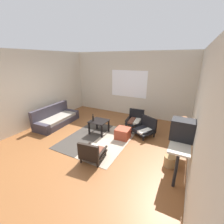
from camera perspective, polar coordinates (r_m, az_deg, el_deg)
ground_plane at (r=4.59m, az=-8.54°, el=-12.30°), size 7.80×7.80×0.00m
far_wall_with_window at (r=6.68m, az=6.55°, el=10.40°), size 5.60×0.13×2.70m
side_wall_right at (r=3.57m, az=30.82°, el=-0.49°), size 0.12×6.60×2.70m
side_wall_left at (r=6.16m, az=-28.18°, el=7.43°), size 0.12×6.60×2.70m
area_rug at (r=4.85m, az=-5.48°, el=-10.15°), size 1.89×2.19×0.01m
couch at (r=6.18m, az=-20.49°, el=-2.45°), size 0.84×1.80×0.72m
coffee_table at (r=5.06m, az=-4.99°, el=-4.33°), size 0.57×0.54×0.46m
armchair_by_window at (r=5.78m, az=8.83°, el=-2.65°), size 0.63×0.69×0.58m
armchair_striped_foreground at (r=3.83m, az=-7.66°, el=-15.03°), size 0.60×0.63×0.56m
armchair_corner at (r=5.10m, az=12.42°, el=-5.84°), size 0.83×0.81×0.60m
ottoman_orange at (r=4.82m, az=4.11°, el=-8.12°), size 0.45×0.45×0.34m
console_shelf at (r=3.80m, az=24.81°, el=-9.07°), size 0.40×1.64×0.79m
crt_television at (r=3.48m, az=25.25°, el=-6.08°), size 0.47×0.35×0.44m
clay_vase at (r=4.14m, az=25.63°, el=-3.93°), size 0.24×0.24×0.28m
glass_bottle at (r=4.99m, az=-7.23°, el=-2.34°), size 0.06×0.06×0.24m
wicker_basket at (r=3.96m, az=21.10°, el=-17.06°), size 0.27×0.27×0.26m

